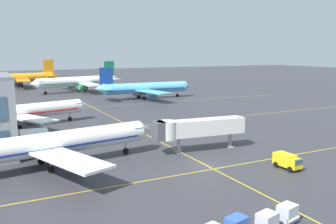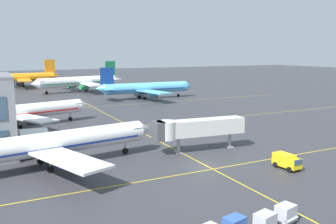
{
  "view_description": "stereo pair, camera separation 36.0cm",
  "coord_description": "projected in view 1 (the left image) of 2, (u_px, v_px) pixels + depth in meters",
  "views": [
    {
      "loc": [
        -28.5,
        -43.64,
        16.84
      ],
      "look_at": [
        4.22,
        20.85,
        4.62
      ],
      "focal_mm": 38.51,
      "sensor_mm": 36.0,
      "label": 1
    },
    {
      "loc": [
        -28.18,
        -43.8,
        16.84
      ],
      "look_at": [
        4.22,
        20.85,
        4.62
      ],
      "focal_mm": 38.51,
      "sensor_mm": 36.0,
      "label": 2
    }
  ],
  "objects": [
    {
      "name": "ground_plane",
      "position": [
        206.0,
        165.0,
        53.9
      ],
      "size": [
        600.0,
        600.0,
        0.0
      ],
      "primitive_type": "plane",
      "color": "#333338"
    },
    {
      "name": "airliner_front_gate",
      "position": [
        53.0,
        144.0,
        52.48
      ],
      "size": [
        33.4,
        28.51,
        10.4
      ],
      "color": "white",
      "rests_on": "ground"
    },
    {
      "name": "airliner_second_row",
      "position": [
        21.0,
        112.0,
        80.37
      ],
      "size": [
        32.22,
        27.42,
        10.13
      ],
      "color": "white",
      "rests_on": "ground"
    },
    {
      "name": "airliner_third_row",
      "position": [
        145.0,
        88.0,
        128.36
      ],
      "size": [
        36.75,
        31.78,
        11.45
      ],
      "color": "#5BB7E5",
      "rests_on": "ground"
    },
    {
      "name": "airliner_far_left_stand",
      "position": [
        78.0,
        82.0,
        151.22
      ],
      "size": [
        39.76,
        33.85,
        12.51
      ],
      "color": "white",
      "rests_on": "ground"
    },
    {
      "name": "airliner_far_right_stand",
      "position": [
        16.0,
        78.0,
        170.87
      ],
      "size": [
        41.0,
        34.93,
        12.78
      ],
      "color": "orange",
      "rests_on": "ground"
    },
    {
      "name": "taxiway_markings",
      "position": [
        131.0,
        127.0,
        81.03
      ],
      "size": [
        144.51,
        108.45,
        0.01
      ],
      "color": "yellow",
      "rests_on": "ground"
    },
    {
      "name": "service_truck_red_van",
      "position": [
        288.0,
        161.0,
        52.17
      ],
      "size": [
        2.36,
        4.22,
        2.1
      ],
      "color": "yellow",
      "rests_on": "ground"
    },
    {
      "name": "baggage_cart_row_middle",
      "position": [
        267.0,
        222.0,
        33.86
      ],
      "size": [
        2.87,
        2.09,
        1.86
      ],
      "color": "#99999E",
      "rests_on": "ground"
    },
    {
      "name": "baggage_cart_row_fourth",
      "position": [
        288.0,
        213.0,
        35.66
      ],
      "size": [
        2.87,
        2.09,
        1.86
      ],
      "color": "#99999E",
      "rests_on": "ground"
    },
    {
      "name": "jet_bridge",
      "position": [
        193.0,
        128.0,
        60.61
      ],
      "size": [
        16.37,
        4.38,
        5.58
      ],
      "color": "silver",
      "rests_on": "ground"
    }
  ]
}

